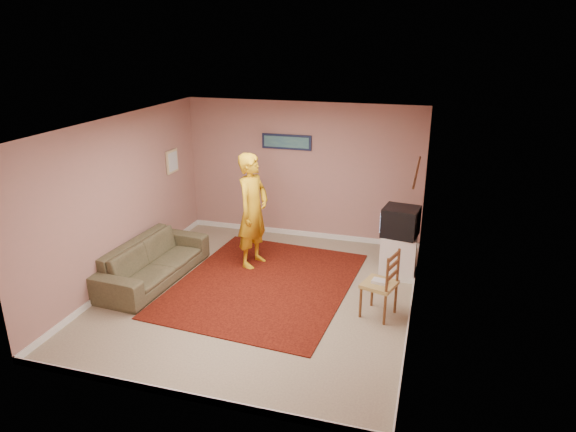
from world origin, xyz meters
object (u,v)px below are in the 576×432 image
(crt_tv, at_px, (400,222))
(chair_b, at_px, (380,276))
(tv_cabinet, at_px, (398,256))
(person, at_px, (253,211))
(sofa, at_px, (153,261))
(chair_a, at_px, (399,234))

(crt_tv, relative_size, chair_b, 1.11)
(tv_cabinet, height_order, crt_tv, crt_tv)
(crt_tv, height_order, person, person)
(sofa, xyz_separation_m, person, (1.35, 0.99, 0.66))
(tv_cabinet, distance_m, chair_a, 0.41)
(crt_tv, height_order, chair_b, crt_tv)
(chair_b, relative_size, person, 0.28)
(tv_cabinet, xyz_separation_m, crt_tv, (-0.01, 0.00, 0.59))
(crt_tv, bearing_deg, person, -165.28)
(chair_a, bearing_deg, tv_cabinet, -89.75)
(tv_cabinet, xyz_separation_m, chair_a, (-0.04, 0.32, 0.24))
(tv_cabinet, xyz_separation_m, person, (-2.40, -0.25, 0.62))
(chair_a, xyz_separation_m, sofa, (-3.71, -1.56, -0.28))
(tv_cabinet, height_order, person, person)
(sofa, bearing_deg, chair_b, -87.99)
(tv_cabinet, bearing_deg, crt_tv, 171.31)
(tv_cabinet, xyz_separation_m, chair_b, (-0.15, -1.35, 0.25))
(tv_cabinet, height_order, chair_a, chair_a)
(sofa, distance_m, person, 1.80)
(sofa, bearing_deg, person, -50.05)
(crt_tv, relative_size, chair_a, 1.15)
(sofa, height_order, person, person)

